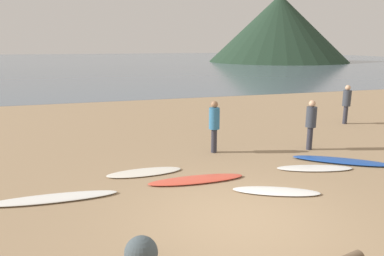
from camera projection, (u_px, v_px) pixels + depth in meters
The scene contains 13 objects.
ground_plane at pixel (147, 120), 16.13m from camera, with size 120.00×120.00×0.20m, color #997C5B.
ocean_water at pixel (95, 61), 67.51m from camera, with size 140.00×100.00×0.01m, color slate.
headland_hill at pixel (279, 29), 64.35m from camera, with size 24.66×24.66×11.60m, color #1E3323.
surfboard_0 at pixel (53, 198), 7.66m from camera, with size 2.69×0.48×0.08m, color white.
surfboard_1 at pixel (144, 172), 9.22m from camera, with size 1.92×0.60×0.06m, color silver.
surfboard_2 at pixel (196, 180), 8.71m from camera, with size 2.36×0.54×0.08m, color #D84C38.
surfboard_3 at pixel (276, 191), 8.04m from camera, with size 1.92×0.50×0.06m, color white.
surfboard_4 at pixel (315, 168), 9.53m from camera, with size 2.00×0.52×0.06m, color white.
surfboard_5 at pixel (341, 161), 10.07m from camera, with size 2.63×0.54×0.10m, color #1E479E.
person_0 at pixel (347, 101), 14.73m from camera, with size 0.32×0.32×1.60m.
person_1 at pixel (214, 122), 10.80m from camera, with size 0.32×0.32×1.58m.
person_2 at pixel (311, 121), 11.10m from camera, with size 0.31×0.31×1.56m.
beach_rock_near at pixel (141, 253), 5.29m from camera, with size 0.50×0.50×0.50m, color #404C51.
Camera 1 is at (-2.66, -5.69, 3.24)m, focal length 33.82 mm.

